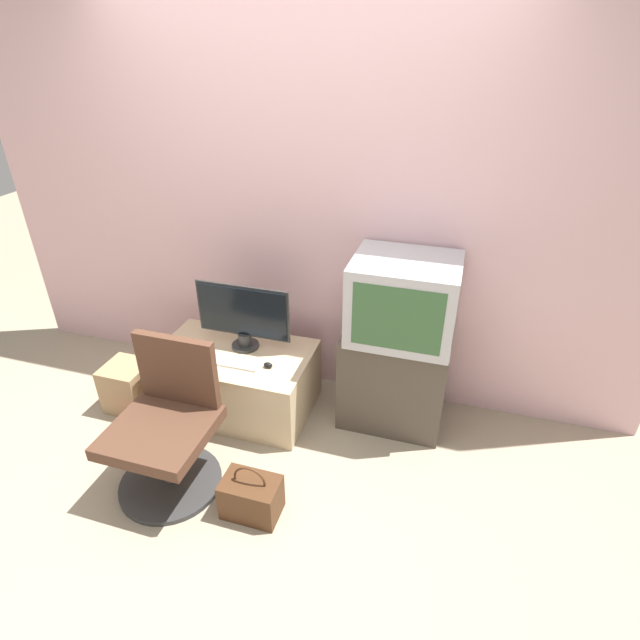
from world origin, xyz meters
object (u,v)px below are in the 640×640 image
object	(u,v)px
mouse	(268,365)
book	(123,433)
keyboard	(236,363)
office_chair	(167,430)
handbag	(251,497)
crt_tv	(404,299)
main_monitor	(243,316)
cardboard_box_lower	(129,386)

from	to	relation	value
mouse	book	size ratio (longest dim) A/B	0.25
mouse	book	bearing A→B (deg)	-155.67
keyboard	mouse	size ratio (longest dim) A/B	5.16
mouse	office_chair	bearing A→B (deg)	-120.22
mouse	book	world-z (taller)	mouse
handbag	book	xyz separation A→B (m)	(-1.02, 0.30, -0.10)
handbag	crt_tv	bearing A→B (deg)	58.75
keyboard	book	world-z (taller)	keyboard
office_chair	handbag	bearing A→B (deg)	-10.32
mouse	handbag	distance (m)	0.78
main_monitor	handbag	distance (m)	1.10
main_monitor	handbag	world-z (taller)	main_monitor
crt_tv	office_chair	world-z (taller)	crt_tv
mouse	book	distance (m)	1.03
handbag	keyboard	bearing A→B (deg)	119.00
office_chair	handbag	distance (m)	0.57
crt_tv	handbag	xyz separation A→B (m)	(-0.58, -0.96, -0.76)
office_chair	cardboard_box_lower	size ratio (longest dim) A/B	2.60
main_monitor	keyboard	xyz separation A→B (m)	(0.03, -0.20, -0.22)
cardboard_box_lower	handbag	size ratio (longest dim) A/B	1.00
office_chair	book	world-z (taller)	office_chair
main_monitor	handbag	bearing A→B (deg)	-65.40
crt_tv	book	xyz separation A→B (m)	(-1.60, -0.66, -0.87)
main_monitor	cardboard_box_lower	size ratio (longest dim) A/B	1.92
main_monitor	book	bearing A→B (deg)	-137.90
mouse	handbag	xyz separation A→B (m)	(0.17, -0.69, -0.34)
keyboard	crt_tv	xyz separation A→B (m)	(0.95, 0.30, 0.44)
crt_tv	cardboard_box_lower	size ratio (longest dim) A/B	1.86
office_chair	keyboard	bearing A→B (deg)	75.86
crt_tv	handbag	distance (m)	1.36
keyboard	main_monitor	bearing A→B (deg)	97.83
mouse	cardboard_box_lower	xyz separation A→B (m)	(-0.97, -0.12, -0.29)
keyboard	crt_tv	size ratio (longest dim) A/B	0.49
main_monitor	crt_tv	xyz separation A→B (m)	(0.98, 0.10, 0.22)
cardboard_box_lower	handbag	world-z (taller)	same
main_monitor	book	xyz separation A→B (m)	(-0.62, -0.56, -0.65)
handbag	book	distance (m)	1.06
mouse	cardboard_box_lower	world-z (taller)	mouse
keyboard	handbag	distance (m)	0.82
crt_tv	book	distance (m)	1.93
keyboard	book	bearing A→B (deg)	-150.86
keyboard	cardboard_box_lower	xyz separation A→B (m)	(-0.77, -0.09, -0.28)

